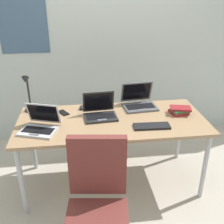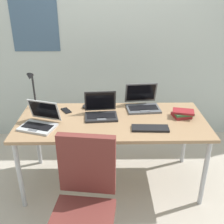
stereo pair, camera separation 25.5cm
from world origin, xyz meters
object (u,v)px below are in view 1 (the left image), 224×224
(laptop_front_left, at_px, (139,102))
(laptop_center, at_px, (100,112))
(computer_mouse, at_px, (82,107))
(book_stack, at_px, (180,110))
(external_keyboard, at_px, (152,126))
(cell_phone, at_px, (64,113))
(laptop_near_lamp, at_px, (40,125))
(desk_lamp, at_px, (28,94))
(office_chair, at_px, (97,218))

(laptop_front_left, relative_size, laptop_center, 1.10)
(computer_mouse, bearing_deg, book_stack, -6.59)
(laptop_front_left, relative_size, external_keyboard, 1.09)
(cell_phone, height_order, book_stack, book_stack)
(laptop_front_left, relative_size, book_stack, 1.61)
(laptop_near_lamp, distance_m, cell_phone, 0.38)
(desk_lamp, distance_m, laptop_near_lamp, 0.45)
(laptop_center, distance_m, cell_phone, 0.38)
(office_chair, bearing_deg, external_keyboard, 50.13)
(computer_mouse, bearing_deg, office_chair, -79.59)
(external_keyboard, bearing_deg, desk_lamp, 159.75)
(book_stack, bearing_deg, laptop_front_left, 148.26)
(laptop_near_lamp, xyz_separation_m, laptop_front_left, (0.98, 0.39, 0.00))
(desk_lamp, xyz_separation_m, computer_mouse, (0.52, 0.01, -0.18))
(cell_phone, bearing_deg, external_keyboard, -57.83)
(external_keyboard, relative_size, office_chair, 0.34)
(desk_lamp, bearing_deg, book_stack, -8.92)
(laptop_center, bearing_deg, computer_mouse, 129.69)
(desk_lamp, bearing_deg, cell_phone, -12.58)
(book_stack, bearing_deg, external_keyboard, -145.47)
(laptop_center, distance_m, computer_mouse, 0.27)
(laptop_front_left, height_order, cell_phone, laptop_front_left)
(desk_lamp, relative_size, office_chair, 0.41)
(desk_lamp, relative_size, external_keyboard, 1.21)
(desk_lamp, height_order, external_keyboard, desk_lamp)
(computer_mouse, bearing_deg, desk_lamp, -171.91)
(external_keyboard, bearing_deg, computer_mouse, 144.38)
(laptop_center, height_order, external_keyboard, laptop_center)
(laptop_front_left, xyz_separation_m, cell_phone, (-0.79, -0.07, -0.04))
(desk_lamp, xyz_separation_m, laptop_front_left, (1.12, -0.01, -0.15))
(office_chair, bearing_deg, laptop_center, 83.42)
(laptop_near_lamp, height_order, laptop_center, laptop_center)
(external_keyboard, distance_m, cell_phone, 0.90)
(book_stack, bearing_deg, laptop_near_lamp, -173.00)
(laptop_near_lamp, relative_size, computer_mouse, 3.97)
(laptop_center, xyz_separation_m, computer_mouse, (-0.17, 0.20, -0.03))
(laptop_center, xyz_separation_m, book_stack, (0.80, -0.04, -0.01))
(laptop_front_left, relative_size, office_chair, 0.37)
(desk_lamp, relative_size, computer_mouse, 4.17)
(laptop_near_lamp, bearing_deg, computer_mouse, 46.63)
(laptop_front_left, bearing_deg, computer_mouse, 178.64)
(laptop_center, height_order, computer_mouse, laptop_center)
(laptop_center, relative_size, computer_mouse, 3.43)
(laptop_center, bearing_deg, desk_lamp, 164.08)
(laptop_center, distance_m, office_chair, 1.02)
(computer_mouse, xyz_separation_m, office_chair, (0.06, -1.14, -0.36))
(desk_lamp, distance_m, external_keyboard, 1.25)
(laptop_near_lamp, xyz_separation_m, external_keyboard, (1.00, -0.08, -0.04))
(external_keyboard, distance_m, book_stack, 0.43)
(desk_lamp, distance_m, computer_mouse, 0.55)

